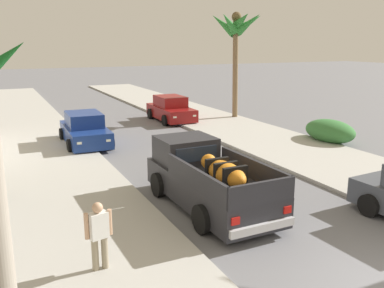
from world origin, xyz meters
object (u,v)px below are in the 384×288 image
(palm_tree_left_mid, at_px, (236,30))
(pickup_truck, at_px, (207,179))
(car_left_mid, at_px, (171,109))
(pedestrian, at_px, (99,233))
(car_right_near, at_px, (85,130))
(hedge_bush, at_px, (330,131))

(palm_tree_left_mid, bearing_deg, pickup_truck, -124.31)
(car_left_mid, xyz_separation_m, palm_tree_left_mid, (4.05, -0.83, 4.78))
(pickup_truck, relative_size, pedestrian, 3.30)
(car_right_near, xyz_separation_m, hedge_bush, (10.83, -4.57, -0.16))
(pickup_truck, relative_size, car_right_near, 1.22)
(hedge_bush, height_order, pedestrian, pedestrian)
(pickup_truck, height_order, pedestrian, pickup_truck)
(car_left_mid, distance_m, palm_tree_left_mid, 6.32)
(car_right_near, xyz_separation_m, pedestrian, (-2.08, -11.59, 0.20))
(palm_tree_left_mid, distance_m, pedestrian, 19.73)
(car_left_mid, bearing_deg, palm_tree_left_mid, -11.61)
(car_right_near, bearing_deg, pickup_truck, -79.78)
(car_right_near, distance_m, hedge_bush, 11.75)
(car_left_mid, relative_size, hedge_bush, 1.53)
(palm_tree_left_mid, bearing_deg, pedestrian, -129.54)
(car_right_near, relative_size, car_left_mid, 1.00)
(car_left_mid, xyz_separation_m, pedestrian, (-8.17, -15.63, 0.20))
(car_right_near, relative_size, pedestrian, 2.70)
(car_left_mid, height_order, pedestrian, pedestrian)
(car_right_near, bearing_deg, palm_tree_left_mid, 17.57)
(hedge_bush, distance_m, pedestrian, 14.70)
(car_left_mid, bearing_deg, pedestrian, -117.59)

